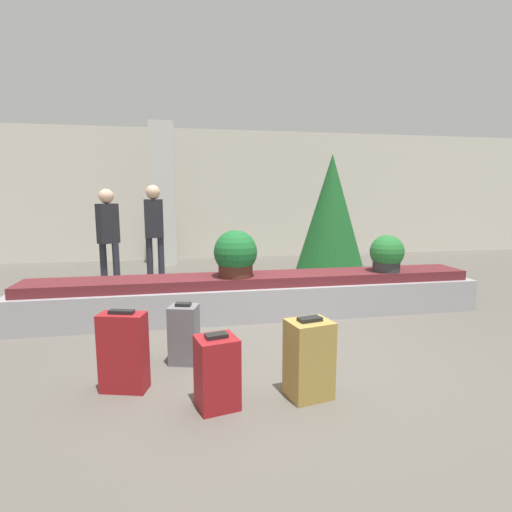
{
  "coord_description": "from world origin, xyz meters",
  "views": [
    {
      "loc": [
        -0.97,
        -3.87,
        1.6
      ],
      "look_at": [
        0.0,
        1.22,
        0.81
      ],
      "focal_mm": 28.0,
      "sensor_mm": 36.0,
      "label": 1
    }
  ],
  "objects_px": {
    "traveler_0": "(108,231)",
    "pillar": "(164,195)",
    "suitcase_2": "(217,372)",
    "suitcase_0": "(124,352)",
    "traveler_1": "(154,225)",
    "suitcase_3": "(184,334)",
    "suitcase_1": "(309,359)",
    "potted_plant_1": "(387,254)",
    "decorated_tree": "(331,213)",
    "potted_plant_0": "(236,255)"
  },
  "relations": [
    {
      "from": "suitcase_3",
      "to": "potted_plant_0",
      "type": "distance_m",
      "value": 1.57
    },
    {
      "from": "suitcase_1",
      "to": "potted_plant_1",
      "type": "relative_size",
      "value": 1.31
    },
    {
      "from": "pillar",
      "to": "suitcase_0",
      "type": "height_order",
      "value": "pillar"
    },
    {
      "from": "suitcase_2",
      "to": "traveler_1",
      "type": "relative_size",
      "value": 0.33
    },
    {
      "from": "pillar",
      "to": "suitcase_3",
      "type": "relative_size",
      "value": 5.41
    },
    {
      "from": "potted_plant_0",
      "to": "potted_plant_1",
      "type": "distance_m",
      "value": 2.09
    },
    {
      "from": "pillar",
      "to": "suitcase_0",
      "type": "xyz_separation_m",
      "value": [
        -0.13,
        -6.14,
        -1.27
      ]
    },
    {
      "from": "suitcase_3",
      "to": "traveler_1",
      "type": "xyz_separation_m",
      "value": [
        -0.46,
        3.54,
        0.79
      ]
    },
    {
      "from": "pillar",
      "to": "potted_plant_1",
      "type": "height_order",
      "value": "pillar"
    },
    {
      "from": "traveler_0",
      "to": "pillar",
      "type": "bearing_deg",
      "value": -147.49
    },
    {
      "from": "suitcase_2",
      "to": "potted_plant_1",
      "type": "bearing_deg",
      "value": 27.77
    },
    {
      "from": "suitcase_2",
      "to": "decorated_tree",
      "type": "xyz_separation_m",
      "value": [
        2.55,
        4.28,
        0.99
      ]
    },
    {
      "from": "potted_plant_0",
      "to": "potted_plant_1",
      "type": "bearing_deg",
      "value": -0.96
    },
    {
      "from": "suitcase_0",
      "to": "decorated_tree",
      "type": "relative_size",
      "value": 0.29
    },
    {
      "from": "potted_plant_0",
      "to": "traveler_0",
      "type": "height_order",
      "value": "traveler_0"
    },
    {
      "from": "traveler_0",
      "to": "traveler_1",
      "type": "distance_m",
      "value": 0.82
    },
    {
      "from": "suitcase_0",
      "to": "potted_plant_1",
      "type": "xyz_separation_m",
      "value": [
        3.27,
        1.73,
        0.47
      ]
    },
    {
      "from": "suitcase_1",
      "to": "decorated_tree",
      "type": "bearing_deg",
      "value": 54.96
    },
    {
      "from": "potted_plant_0",
      "to": "traveler_0",
      "type": "relative_size",
      "value": 0.35
    },
    {
      "from": "pillar",
      "to": "suitcase_0",
      "type": "bearing_deg",
      "value": -91.21
    },
    {
      "from": "traveler_1",
      "to": "potted_plant_0",
      "type": "bearing_deg",
      "value": -65.7
    },
    {
      "from": "traveler_1",
      "to": "decorated_tree",
      "type": "bearing_deg",
      "value": -5.13
    },
    {
      "from": "potted_plant_1",
      "to": "decorated_tree",
      "type": "bearing_deg",
      "value": 89.71
    },
    {
      "from": "suitcase_3",
      "to": "suitcase_1",
      "type": "bearing_deg",
      "value": -25.58
    },
    {
      "from": "suitcase_0",
      "to": "potted_plant_0",
      "type": "relative_size",
      "value": 1.14
    },
    {
      "from": "potted_plant_0",
      "to": "suitcase_3",
      "type": "bearing_deg",
      "value": -117.64
    },
    {
      "from": "potted_plant_1",
      "to": "suitcase_1",
      "type": "bearing_deg",
      "value": -130.45
    },
    {
      "from": "decorated_tree",
      "to": "suitcase_3",
      "type": "bearing_deg",
      "value": -129.3
    },
    {
      "from": "traveler_0",
      "to": "decorated_tree",
      "type": "relative_size",
      "value": 0.72
    },
    {
      "from": "traveler_1",
      "to": "potted_plant_1",
      "type": "bearing_deg",
      "value": -37.82
    },
    {
      "from": "decorated_tree",
      "to": "suitcase_1",
      "type": "bearing_deg",
      "value": -113.11
    },
    {
      "from": "potted_plant_0",
      "to": "traveler_1",
      "type": "xyz_separation_m",
      "value": [
        -1.14,
        2.24,
        0.23
      ]
    },
    {
      "from": "potted_plant_0",
      "to": "suitcase_0",
      "type": "bearing_deg",
      "value": -123.53
    },
    {
      "from": "traveler_1",
      "to": "suitcase_3",
      "type": "bearing_deg",
      "value": -85.27
    },
    {
      "from": "suitcase_0",
      "to": "decorated_tree",
      "type": "height_order",
      "value": "decorated_tree"
    },
    {
      "from": "suitcase_2",
      "to": "suitcase_0",
      "type": "bearing_deg",
      "value": 138.47
    },
    {
      "from": "suitcase_3",
      "to": "traveler_0",
      "type": "relative_size",
      "value": 0.35
    },
    {
      "from": "suitcase_3",
      "to": "potted_plant_0",
      "type": "height_order",
      "value": "potted_plant_0"
    },
    {
      "from": "pillar",
      "to": "suitcase_3",
      "type": "xyz_separation_m",
      "value": [
        0.36,
        -5.67,
        -1.32
      ]
    },
    {
      "from": "suitcase_2",
      "to": "traveler_0",
      "type": "bearing_deg",
      "value": 97.01
    },
    {
      "from": "traveler_0",
      "to": "decorated_tree",
      "type": "height_order",
      "value": "decorated_tree"
    },
    {
      "from": "suitcase_1",
      "to": "traveler_1",
      "type": "relative_size",
      "value": 0.37
    },
    {
      "from": "pillar",
      "to": "decorated_tree",
      "type": "relative_size",
      "value": 1.36
    },
    {
      "from": "pillar",
      "to": "traveler_1",
      "type": "xyz_separation_m",
      "value": [
        -0.1,
        -2.13,
        -0.53
      ]
    },
    {
      "from": "suitcase_1",
      "to": "potted_plant_1",
      "type": "height_order",
      "value": "potted_plant_1"
    },
    {
      "from": "pillar",
      "to": "suitcase_1",
      "type": "xyz_separation_m",
      "value": [
        1.33,
        -6.53,
        -1.28
      ]
    },
    {
      "from": "suitcase_3",
      "to": "traveler_1",
      "type": "bearing_deg",
      "value": 113.29
    },
    {
      "from": "suitcase_1",
      "to": "suitcase_3",
      "type": "bearing_deg",
      "value": 126.64
    },
    {
      "from": "suitcase_2",
      "to": "potted_plant_1",
      "type": "distance_m",
      "value": 3.36
    },
    {
      "from": "suitcase_1",
      "to": "decorated_tree",
      "type": "distance_m",
      "value": 4.72
    }
  ]
}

